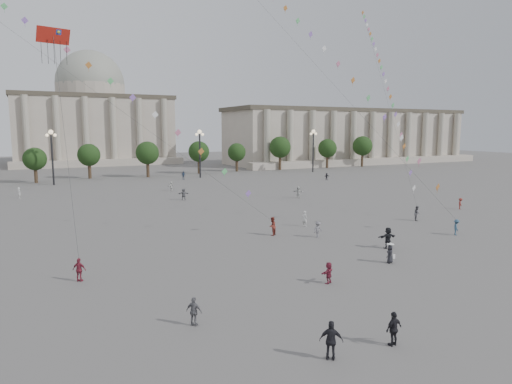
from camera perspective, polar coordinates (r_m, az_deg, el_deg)
name	(u,v)px	position (r m, az deg, el deg)	size (l,w,h in m)	color
ground	(331,278)	(34.18, 9.33, -10.53)	(360.00, 360.00, 0.00)	#555350
hall_east	(350,136)	(152.62, 11.61, 6.82)	(84.00, 26.22, 17.20)	#A79A8C
hall_central	(92,118)	(156.61, -19.77, 8.67)	(48.30, 34.30, 35.50)	#A79A8C
tree_row	(124,153)	(106.06, -16.18, 4.66)	(137.12, 5.12, 8.00)	#36291B
lamp_post_mid_west	(52,147)	(96.32, -24.18, 5.16)	(2.00, 0.90, 10.65)	#262628
lamp_post_mid_east	(200,145)	(102.13, -7.05, 5.89)	(2.00, 0.90, 10.65)	#262628
lamp_post_far_east	(313,143)	(115.68, 7.17, 6.11)	(2.00, 0.90, 10.65)	#262628
person_crowd_0	(183,175)	(99.21, -9.08, 2.07)	(1.06, 0.44, 1.80)	navy
person_crowd_3	(388,238)	(43.14, 16.17, -5.53)	(1.80, 0.57, 1.94)	black
person_crowd_4	(171,186)	(81.06, -10.56, 0.70)	(1.54, 0.49, 1.66)	silver
person_crowd_6	(318,229)	(46.01, 7.74, -4.65)	(1.06, 0.61, 1.63)	slate
person_crowd_7	(298,192)	(71.86, 5.32, -0.03)	(1.69, 0.54, 1.83)	silver
person_crowd_8	(460,204)	(67.51, 24.18, -1.33)	(0.99, 0.57, 1.53)	maroon
person_crowd_9	(327,176)	(98.23, 8.82, 1.93)	(1.41, 0.45, 1.52)	black
person_crowd_10	(19,193)	(80.33, -27.48, -0.10)	(0.62, 0.41, 1.71)	silver
person_crowd_12	(184,194)	(70.30, -9.03, -0.27)	(1.69, 0.54, 1.82)	slate
person_crowd_13	(305,219)	(51.02, 6.10, -3.33)	(0.63, 0.42, 1.74)	silver
tourist_0	(79,270)	(35.05, -21.21, -9.06)	(0.99, 0.41, 1.69)	maroon
tourist_1	(331,340)	(22.63, 9.40, -17.84)	(1.11, 0.46, 1.89)	black
tourist_2	(329,273)	(32.77, 9.06, -9.93)	(1.41, 0.45, 1.52)	maroon
tourist_3	(194,311)	(26.04, -7.75, -14.58)	(0.95, 0.40, 1.62)	slate
tourist_4	(394,329)	(24.63, 16.84, -16.04)	(1.03, 0.43, 1.76)	black
kite_flyer_0	(272,226)	(46.48, 2.05, -4.30)	(0.92, 0.71, 1.88)	maroon
kite_flyer_1	(456,227)	(50.89, 23.77, -4.05)	(1.05, 0.61, 1.63)	#30516D
kite_flyer_2	(417,213)	(57.19, 19.49, -2.51)	(0.86, 0.67, 1.77)	slate
hat_person	(390,253)	(38.61, 16.42, -7.35)	(0.85, 0.70, 1.69)	black
dragon_kite	(54,48)	(35.81, -23.93, 16.16)	(2.26, 1.43, 16.07)	#A81B11
kite_train_west	(5,13)	(60.35, -28.83, 18.99)	(43.18, 35.46, 69.75)	#3F3F3F
kite_train_east	(382,74)	(77.74, 15.52, 14.02)	(20.40, 34.89, 52.59)	#3F3F3F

